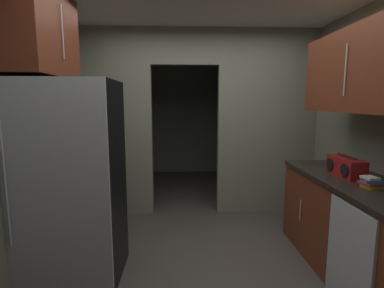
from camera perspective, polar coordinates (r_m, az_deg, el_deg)
name	(u,v)px	position (r m, az deg, el deg)	size (l,w,h in m)	color
ground	(212,277)	(2.93, 3.89, -24.53)	(20.00, 20.00, 0.00)	#47423D
kitchen_partition	(204,118)	(4.11, 2.39, 5.06)	(3.28, 0.12, 2.57)	gray
adjoining_room_shell	(194,117)	(5.83, 0.34, 5.30)	(3.28, 2.52, 2.57)	gray
refrigerator	(72,182)	(2.80, -22.42, -6.93)	(0.82, 0.73, 1.77)	black
lower_cabinet_run	(353,227)	(3.15, 28.95, -14.01)	(0.68, 1.75, 0.90)	maroon
dishwasher	(349,260)	(2.62, 28.25, -19.30)	(0.02, 0.56, 0.84)	#B7BABC
upper_cabinet_counterside	(366,70)	(2.95, 30.90, 12.31)	(0.36, 1.58, 0.72)	maroon
upper_cabinet_fridgeside	(41,32)	(2.95, -27.45, 18.87)	(0.36, 0.90, 0.75)	maroon
boombox	(346,167)	(3.09, 27.80, -3.96)	(0.17, 0.42, 0.20)	maroon
book_stack	(371,182)	(2.78, 31.53, -6.41)	(0.15, 0.16, 0.09)	gold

